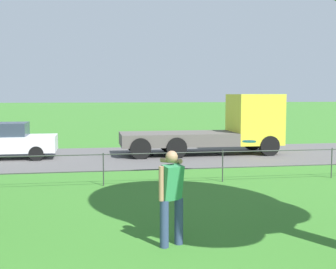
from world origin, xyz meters
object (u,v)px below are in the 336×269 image
object	(u,v)px
frisbee	(249,141)
flatbed_truck_right	(224,127)
car_white_far_left	(7,141)
person_thrower	(171,195)

from	to	relation	value
frisbee	flatbed_truck_right	xyz separation A→B (m)	(2.89, 11.25, -0.58)
frisbee	car_white_far_left	size ratio (longest dim) A/B	0.09
frisbee	car_white_far_left	bearing A→B (deg)	120.79
frisbee	car_white_far_left	xyz separation A→B (m)	(-6.69, 11.22, -1.02)
person_thrower	flatbed_truck_right	distance (m)	12.81
car_white_far_left	flatbed_truck_right	bearing A→B (deg)	0.18
flatbed_truck_right	car_white_far_left	bearing A→B (deg)	-179.82
person_thrower	car_white_far_left	size ratio (longest dim) A/B	0.43
flatbed_truck_right	person_thrower	bearing A→B (deg)	-111.08
person_thrower	car_white_far_left	xyz separation A→B (m)	(-4.98, 11.92, -0.16)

